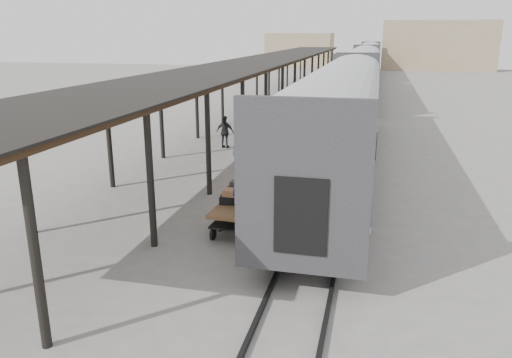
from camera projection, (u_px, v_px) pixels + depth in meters
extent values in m
plane|color=slate|center=(219.00, 225.00, 16.09)|extent=(160.00, 160.00, 0.00)
cube|color=silver|center=(342.00, 112.00, 22.11)|extent=(3.00, 24.00, 2.90)
cube|color=#28282B|center=(302.00, 191.00, 11.00)|extent=(3.04, 0.22, 3.50)
cube|color=black|center=(308.00, 91.00, 22.20)|extent=(0.04, 22.08, 0.65)
cube|color=black|center=(340.00, 149.00, 22.58)|extent=(2.55, 23.04, 0.50)
cube|color=silver|center=(362.00, 71.00, 46.37)|extent=(3.00, 24.00, 2.90)
cube|color=#28282B|center=(356.00, 83.00, 35.26)|extent=(3.04, 0.22, 3.50)
cube|color=black|center=(346.00, 61.00, 46.45)|extent=(0.04, 22.08, 0.65)
cube|color=black|center=(361.00, 89.00, 46.84)|extent=(2.55, 23.04, 0.50)
cube|color=silver|center=(369.00, 58.00, 70.63)|extent=(3.00, 24.00, 2.90)
cube|color=#28282B|center=(366.00, 62.00, 59.52)|extent=(3.04, 0.22, 3.50)
cube|color=black|center=(358.00, 51.00, 70.71)|extent=(0.04, 22.08, 0.65)
cube|color=black|center=(368.00, 70.00, 71.10)|extent=(2.55, 23.04, 0.50)
cube|color=black|center=(276.00, 168.00, 14.58)|extent=(0.50, 1.70, 2.00)
imported|color=beige|center=(276.00, 173.00, 14.62)|extent=(0.72, 0.89, 1.72)
cube|color=#9C6843|center=(262.00, 193.00, 14.74)|extent=(0.57, 0.25, 0.42)
cube|color=#422B19|center=(271.00, 60.00, 38.12)|extent=(4.60, 64.00, 0.18)
cube|color=black|center=(271.00, 58.00, 38.09)|extent=(4.90, 64.30, 0.06)
cylinder|color=black|center=(245.00, 86.00, 39.15)|extent=(0.20, 0.20, 4.00)
cylinder|color=black|center=(303.00, 63.00, 68.07)|extent=(0.20, 0.20, 4.00)
cylinder|color=black|center=(35.00, 254.00, 9.30)|extent=(0.20, 0.20, 4.00)
cylinder|color=black|center=(297.00, 87.00, 38.23)|extent=(0.20, 0.20, 4.00)
cylinder|color=black|center=(333.00, 64.00, 67.15)|extent=(0.20, 0.20, 4.00)
cube|color=black|center=(353.00, 98.00, 47.24)|extent=(0.10, 150.00, 0.12)
cube|color=black|center=(368.00, 98.00, 46.92)|extent=(0.10, 150.00, 0.12)
cube|color=tan|center=(437.00, 45.00, 84.60)|extent=(18.00, 10.00, 8.00)
cube|color=tan|center=(300.00, 50.00, 94.01)|extent=(12.00, 8.00, 6.00)
cube|color=brown|center=(239.00, 206.00, 15.46)|extent=(1.37, 2.46, 0.12)
cube|color=black|center=(239.00, 217.00, 15.56)|extent=(1.27, 2.36, 0.06)
cylinder|color=black|center=(213.00, 234.00, 14.89)|extent=(0.10, 0.40, 0.40)
cylinder|color=black|center=(245.00, 237.00, 14.62)|extent=(0.10, 0.40, 0.40)
cylinder|color=black|center=(234.00, 213.00, 16.64)|extent=(0.10, 0.40, 0.40)
cylinder|color=black|center=(263.00, 216.00, 16.37)|extent=(0.10, 0.40, 0.40)
cube|color=#333436|center=(236.00, 196.00, 15.95)|extent=(0.62, 0.45, 0.20)
cube|color=#9C6843|center=(253.00, 195.00, 16.00)|extent=(0.55, 0.42, 0.18)
cube|color=black|center=(230.00, 200.00, 15.49)|extent=(0.65, 0.49, 0.24)
cube|color=#4B5030|center=(248.00, 201.00, 15.44)|extent=(0.60, 0.48, 0.19)
cube|color=#4F351F|center=(238.00, 189.00, 15.91)|extent=(0.62, 0.49, 0.21)
cube|color=#9C6843|center=(232.00, 193.00, 15.45)|extent=(0.53, 0.39, 0.21)
cube|color=#333436|center=(238.00, 184.00, 15.84)|extent=(0.45, 0.33, 0.16)
cube|color=black|center=(248.00, 196.00, 15.43)|extent=(0.48, 0.40, 0.15)
cube|color=maroon|center=(263.00, 130.00, 28.94)|extent=(1.02, 1.57, 0.90)
cube|color=maroon|center=(265.00, 119.00, 29.14)|extent=(0.89, 0.67, 0.35)
cylinder|color=black|center=(253.00, 138.00, 28.67)|extent=(0.15, 0.37, 0.36)
cylinder|color=black|center=(267.00, 139.00, 28.43)|extent=(0.15, 0.37, 0.36)
cylinder|color=black|center=(259.00, 134.00, 29.67)|extent=(0.15, 0.37, 0.36)
cylinder|color=black|center=(272.00, 135.00, 29.43)|extent=(0.15, 0.37, 0.36)
imported|color=navy|center=(241.00, 181.00, 14.51)|extent=(0.55, 0.76, 1.94)
imported|color=black|center=(225.00, 132.00, 26.70)|extent=(1.06, 0.55, 1.73)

